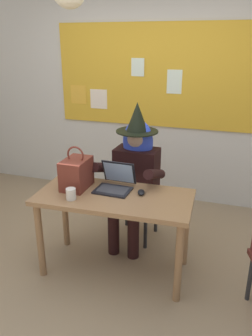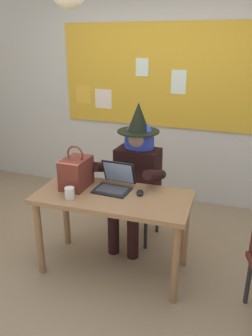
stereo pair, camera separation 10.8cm
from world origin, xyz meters
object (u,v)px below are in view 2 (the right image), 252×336
(desk_main, at_px, (113,206))
(chair_at_desk, at_px, (140,190))
(laptop, at_px, (115,183))
(computer_mouse, at_px, (140,193))
(handbag, at_px, (76,172))
(coffee_mug, at_px, (70,193))
(person_costumed, at_px, (136,168))

(desk_main, relative_size, chair_at_desk, 1.49)
(laptop, bearing_deg, computer_mouse, -7.32)
(laptop, xyz_separation_m, handbag, (-0.33, -0.08, 0.08))
(coffee_mug, bearing_deg, handbag, 104.62)
(desk_main, distance_m, handbag, 0.44)
(desk_main, bearing_deg, coffee_mug, -148.66)
(desk_main, distance_m, person_costumed, 0.57)
(computer_mouse, bearing_deg, handbag, 167.28)
(desk_main, bearing_deg, computer_mouse, 22.94)
(person_costumed, relative_size, coffee_mug, 14.90)
(computer_mouse, relative_size, coffee_mug, 1.09)
(laptop, distance_m, handbag, 0.35)
(laptop, distance_m, computer_mouse, 0.25)
(computer_mouse, xyz_separation_m, coffee_mug, (-0.51, -0.27, 0.03))
(computer_mouse, distance_m, handbag, 0.59)
(chair_at_desk, bearing_deg, desk_main, 2.47)
(handbag, bearing_deg, computer_mouse, 4.28)
(coffee_mug, bearing_deg, desk_main, 31.34)
(laptop, height_order, handbag, handbag)
(chair_at_desk, height_order, person_costumed, person_costumed)
(computer_mouse, height_order, handbag, handbag)
(desk_main, distance_m, coffee_mug, 0.39)
(desk_main, height_order, laptop, laptop)
(person_costumed, height_order, coffee_mug, person_costumed)
(laptop, bearing_deg, coffee_mug, -128.82)
(laptop, relative_size, coffee_mug, 3.32)
(laptop, xyz_separation_m, coffee_mug, (-0.27, -0.31, -0.00))
(desk_main, xyz_separation_m, person_costumed, (0.01, 0.55, 0.15))
(chair_at_desk, relative_size, person_costumed, 0.63)
(desk_main, xyz_separation_m, handbag, (-0.36, 0.05, 0.24))
(desk_main, relative_size, handbag, 3.52)
(person_costumed, distance_m, handbag, 0.63)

